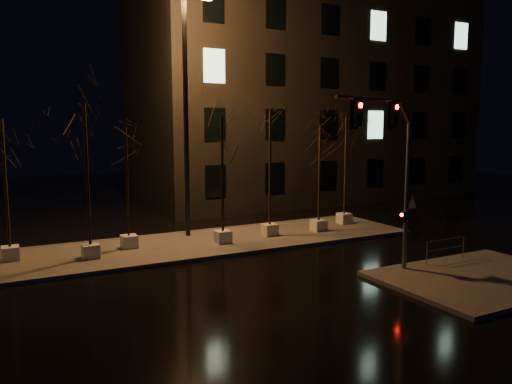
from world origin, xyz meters
TOP-DOWN VIEW (x-y plane):
  - ground at (0.00, 0.00)m, footprint 90.00×90.00m
  - median at (0.00, 6.00)m, footprint 22.00×5.00m
  - sidewalk_corner at (7.50, -3.50)m, footprint 7.00×5.00m
  - building at (14.00, 18.00)m, footprint 25.00×12.00m
  - tree_0 at (-7.07, 6.56)m, footprint 1.80×1.80m
  - tree_1 at (-4.22, 5.47)m, footprint 1.80×1.80m
  - tree_2 at (-2.45, 6.43)m, footprint 1.80×1.80m
  - tree_3 at (1.54, 5.42)m, footprint 1.80×1.80m
  - tree_4 at (4.17, 5.78)m, footprint 1.80×1.80m
  - tree_5 at (6.88, 5.57)m, footprint 1.80×1.80m
  - tree_6 at (9.24, 6.54)m, footprint 1.80×1.80m
  - traffic_signal_mast at (4.82, -1.78)m, footprint 4.87×1.41m
  - streetlight_main at (0.67, 7.62)m, footprint 2.84×0.39m
  - guard_rail_a at (7.93, -1.50)m, footprint 2.07×0.07m

SIDE VIEW (x-z plane):
  - ground at x=0.00m, z-range 0.00..0.00m
  - median at x=0.00m, z-range 0.00..0.15m
  - sidewalk_corner at x=7.50m, z-range 0.00..0.15m
  - guard_rail_a at x=7.93m, z-range 0.29..1.18m
  - traffic_signal_mast at x=4.82m, z-range 1.11..7.25m
  - tree_2 at x=-2.45m, z-range 1.53..6.85m
  - tree_5 at x=6.88m, z-range 1.56..7.00m
  - tree_0 at x=-7.07m, z-range 1.61..7.25m
  - tree_3 at x=1.54m, z-range 1.66..7.52m
  - tree_6 at x=9.24m, z-range 1.67..7.57m
  - tree_4 at x=4.17m, z-range 1.75..7.93m
  - tree_1 at x=-4.22m, z-range 1.77..8.03m
  - streetlight_main at x=0.67m, z-range 1.03..12.40m
  - building at x=14.00m, z-range 0.00..15.00m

